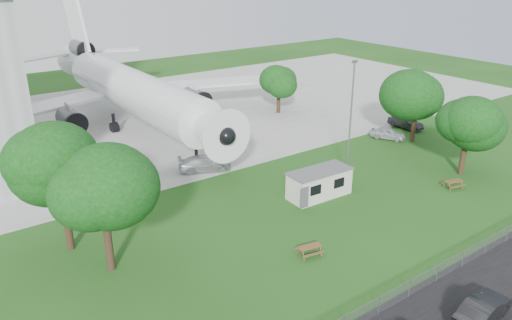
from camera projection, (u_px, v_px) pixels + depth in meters
ground at (330, 230)px, 41.07m from camera, size 160.00×160.00×0.00m
asphalt_strip at (474, 313)px, 31.29m from camera, size 120.00×8.00×0.02m
concrete_apron at (140, 120)px, 69.63m from camera, size 120.00×46.00×0.03m
airliner at (129, 87)px, 64.98m from camera, size 46.36×47.73×17.69m
site_cabin at (319, 183)px, 46.48m from camera, size 6.80×2.95×2.62m
picnic_west at (309, 255)px, 37.53m from camera, size 2.05×1.81×0.76m
picnic_east at (453, 188)px, 48.64m from camera, size 2.10×1.88×0.76m
fence at (427, 286)px, 33.93m from camera, size 58.00×0.04×1.30m
lamp_mast at (350, 124)px, 47.98m from camera, size 0.16×0.16×12.00m
tree_west_big at (58, 168)px, 35.89m from camera, size 7.39×7.39×10.46m
tree_west_small at (102, 190)px, 33.50m from camera, size 6.67×6.67×9.61m
tree_east_front at (468, 125)px, 49.90m from camera, size 6.18×6.18×8.39m
tree_east_back at (417, 98)px, 59.05m from camera, size 7.28×7.28×9.20m
tree_far_apron at (279, 82)px, 71.20m from camera, size 5.27×5.27×7.18m
car_centre_sedan at (483, 310)px, 30.38m from camera, size 4.97×2.21×1.58m
car_ne_hatch at (388, 134)px, 61.78m from camera, size 3.42×4.52×1.43m
car_ne_sedan at (405, 123)px, 65.78m from camera, size 1.84×4.74×1.54m
car_apron_van at (205, 163)px, 52.40m from camera, size 5.98×4.19×1.61m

